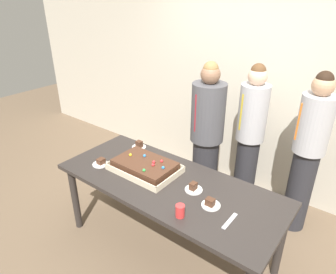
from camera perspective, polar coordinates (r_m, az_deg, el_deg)
The scene contains 13 objects.
ground_plane at distance 3.20m, azimuth -0.02°, elevation -20.10°, with size 12.00×12.00×0.00m, color brown.
interior_back_panel at distance 3.71m, azimuth 15.65°, elevation 12.53°, with size 8.00×0.12×3.00m, color beige.
party_table at distance 2.74m, azimuth -0.02°, elevation -9.99°, with size 2.06×0.85×0.78m.
sheet_cake at distance 2.83m, azimuth -4.41°, elevation -5.52°, with size 0.63×0.42×0.12m.
plated_slice_near_left at distance 2.44m, azimuth 8.05°, elevation -12.38°, with size 0.15×0.15×0.07m.
plated_slice_near_right at distance 2.59m, azimuth 4.84°, elevation -9.60°, with size 0.15×0.15×0.07m.
plated_slice_far_left at distance 3.24m, azimuth -5.50°, elevation -1.63°, with size 0.15×0.15×0.08m.
plated_slice_far_right at distance 3.00m, azimuth -12.64°, elevation -4.76°, with size 0.15×0.15×0.06m.
drink_cup_nearest at distance 2.30m, azimuth 2.30°, elevation -13.81°, with size 0.07×0.07×0.10m, color red.
cake_server_utensil at distance 2.33m, azimuth 11.62°, elevation -15.32°, with size 0.03×0.20×0.01m, color silver.
person_serving_front at distance 3.29m, azimuth 7.32°, elevation -0.03°, with size 0.36×0.36×1.69m.
person_green_shirt_behind at distance 3.43m, azimuth 15.24°, elevation 0.32°, with size 0.31×0.31×1.66m.
person_striped_tie_right at distance 3.21m, azimuth 24.92°, elevation -2.79°, with size 0.31×0.31×1.69m.
Camera 1 is at (1.35, -1.75, 2.31)m, focal length 32.18 mm.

